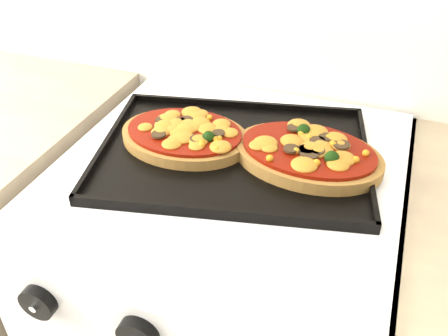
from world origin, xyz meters
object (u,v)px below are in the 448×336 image
at_px(stove, 229,328).
at_px(pizza_left, 185,134).
at_px(baking_tray, 234,152).
at_px(pizza_right, 308,153).

height_order(stove, pizza_left, pizza_left).
relative_size(stove, pizza_left, 3.87).
distance_m(stove, pizza_left, 0.49).
distance_m(baking_tray, pizza_right, 0.13).
bearing_deg(pizza_right, baking_tray, -172.49).
bearing_deg(baking_tray, pizza_left, 167.17).
height_order(baking_tray, pizza_left, pizza_left).
height_order(stove, baking_tray, baking_tray).
relative_size(stove, baking_tray, 1.95).
bearing_deg(stove, pizza_left, 165.24).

